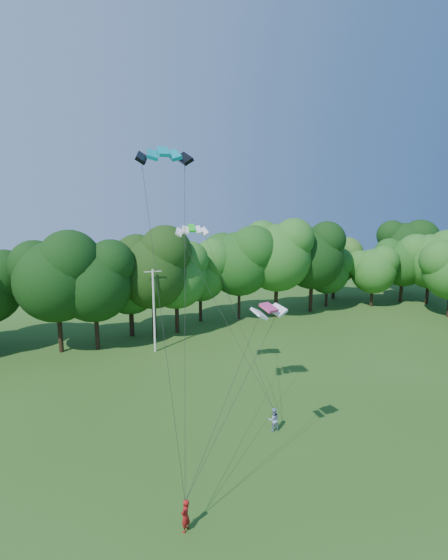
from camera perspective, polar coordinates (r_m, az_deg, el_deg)
name	(u,v)px	position (r m, az deg, el deg)	size (l,w,h in m)	color
utility_pole	(154,310)	(45.29, -9.14, -3.91)	(1.73, 0.31, 8.70)	silver
kite_flyer_left	(185,516)	(24.19, -5.07, -28.31)	(0.62, 0.41, 1.69)	maroon
kite_flyer_right	(273,419)	(31.92, 6.48, -17.64)	(0.81, 0.63, 1.67)	#92A2CA
kite_teal	(163,152)	(25.30, -7.96, 16.28)	(3.18, 1.84, 0.68)	#048894
kite_green	(192,228)	(33.49, -4.24, 6.78)	(2.61, 1.65, 0.57)	#1FD220
kite_pink	(269,308)	(24.17, 5.86, -3.62)	(2.11, 1.23, 0.39)	#C83771
tree_back_center	(153,270)	(48.78, -9.30, 1.31)	(8.68, 8.68, 12.63)	black
tree_back_east	(335,254)	(68.97, 14.31, 3.28)	(7.72, 7.72, 11.22)	#372516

